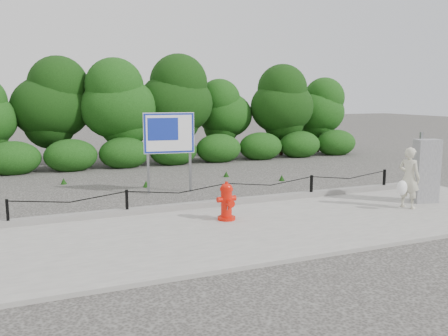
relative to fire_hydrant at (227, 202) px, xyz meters
name	(u,v)px	position (x,y,z in m)	size (l,w,h in m)	color
ground	(227,208)	(0.54, 1.26, -0.49)	(90.00, 90.00, 0.00)	#2D2B28
sidewalk	(264,227)	(0.54, -0.74, -0.45)	(14.00, 4.00, 0.08)	gray
curb	(226,202)	(0.54, 1.31, -0.34)	(14.00, 0.22, 0.14)	slate
chain_barrier	(227,191)	(0.54, 1.26, -0.03)	(10.06, 0.06, 0.60)	black
treeline	(129,103)	(0.02, 10.16, 1.97)	(20.30, 3.61, 4.57)	black
fire_hydrant	(227,202)	(0.00, 0.00, 0.00)	(0.45, 0.47, 0.86)	red
pedestrian	(409,178)	(4.52, -0.72, 0.33)	(0.74, 0.63, 1.50)	beige
utility_cabinet	(426,171)	(5.39, -0.40, 0.40)	(0.68, 0.51, 1.79)	#9B9B9E
advertising_sign	(169,137)	(-0.23, 3.63, 1.15)	(1.45, 0.30, 2.33)	slate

